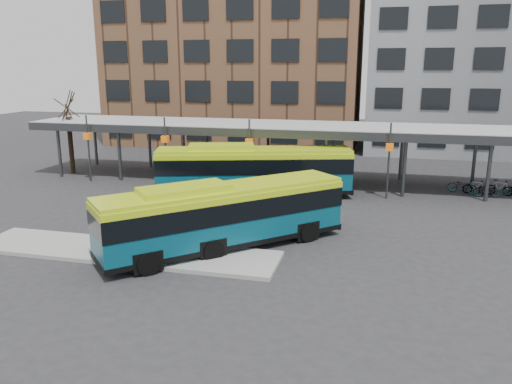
{
  "coord_description": "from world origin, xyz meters",
  "views": [
    {
      "loc": [
        5.25,
        -22.04,
        8.13
      ],
      "look_at": [
        -0.75,
        2.41,
        1.8
      ],
      "focal_mm": 35.0,
      "sensor_mm": 36.0,
      "label": 1
    }
  ],
  "objects_px": {
    "bus_front": "(224,214)",
    "pedestrian": "(119,237)",
    "tree": "(71,142)",
    "bus_rear": "(253,169)"
  },
  "relations": [
    {
      "from": "tree",
      "to": "bus_front",
      "type": "xyz_separation_m",
      "value": [
        16.68,
        -13.37,
        -0.77
      ]
    },
    {
      "from": "bus_rear",
      "to": "pedestrian",
      "type": "bearing_deg",
      "value": -120.12
    },
    {
      "from": "tree",
      "to": "pedestrian",
      "type": "bearing_deg",
      "value": -51.19
    },
    {
      "from": "pedestrian",
      "to": "bus_rear",
      "type": "bearing_deg",
      "value": -5.48
    },
    {
      "from": "bus_front",
      "to": "bus_rear",
      "type": "height_order",
      "value": "bus_rear"
    },
    {
      "from": "pedestrian",
      "to": "bus_front",
      "type": "bearing_deg",
      "value": -50.65
    },
    {
      "from": "bus_front",
      "to": "pedestrian",
      "type": "height_order",
      "value": "bus_front"
    },
    {
      "from": "tree",
      "to": "bus_rear",
      "type": "bearing_deg",
      "value": -13.44
    },
    {
      "from": "bus_rear",
      "to": "pedestrian",
      "type": "xyz_separation_m",
      "value": [
        -2.92,
        -12.05,
        -0.74
      ]
    },
    {
      "from": "bus_rear",
      "to": "pedestrian",
      "type": "height_order",
      "value": "bus_rear"
    }
  ]
}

